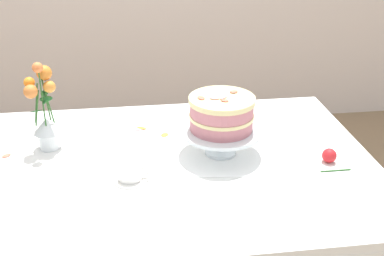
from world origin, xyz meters
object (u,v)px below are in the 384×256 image
Objects in this scene: layer_cake at (222,113)px; teacup at (130,174)px; dining_table at (174,189)px; flower_vase at (45,114)px; cake_stand at (221,133)px; fallen_rose at (329,156)px.

layer_cake is 0.37m from teacup.
dining_table is 0.20m from teacup.
cake_stand is at bearing -11.96° from flower_vase.
fallen_rose is at bearing 2.30° from teacup.
fallen_rose is (0.36, -0.11, -0.06)m from cake_stand.
fallen_rose reaches higher than dining_table.
layer_cake is at bearing 163.33° from fallen_rose.
dining_table is 4.83× the size of cake_stand.
flower_vase is 1.00m from fallen_rose.
layer_cake is at bearing -11.96° from flower_vase.
teacup is at bearing -157.14° from layer_cake.
teacup is at bearing -177.70° from fallen_rose.
dining_table is at bearing -23.94° from flower_vase.
layer_cake reaches higher than fallen_rose.
teacup is (0.29, -0.26, -0.11)m from flower_vase.
fallen_rose is at bearing -13.73° from flower_vase.
dining_table is at bearing -160.08° from layer_cake.
dining_table is 4.24× the size of flower_vase.
teacup is (-0.32, -0.13, -0.06)m from cake_stand.
cake_stand is 0.88× the size of flower_vase.
cake_stand reaches higher than fallen_rose.
teacup is (-0.14, -0.07, 0.12)m from dining_table.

